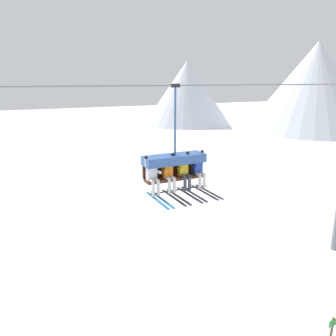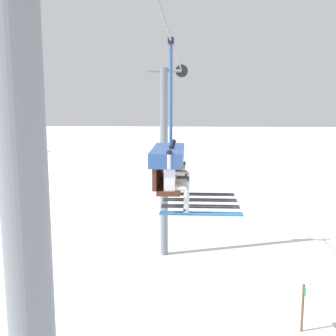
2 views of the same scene
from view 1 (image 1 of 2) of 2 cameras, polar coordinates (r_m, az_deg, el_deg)
ground_plane at (r=15.03m, az=5.00°, el=-20.78°), size 200.00×200.00×0.00m
mountain_peak_central at (r=68.29m, az=3.32°, el=12.94°), size 17.85×17.85×12.62m
mountain_peak_east at (r=64.34m, az=24.10°, el=12.75°), size 23.01×23.01×15.26m
lift_cable at (r=11.78m, az=9.94°, el=14.02°), size 18.24×0.05×0.05m
chairlift_chair at (r=11.17m, az=1.04°, el=0.99°), size 2.18×0.74×3.49m
skier_white at (r=10.70m, az=-2.66°, el=-1.30°), size 0.48×1.70×1.34m
skier_orange at (r=10.94m, az=0.19°, el=-0.92°), size 0.48×1.70×1.34m
skier_yellow at (r=11.20m, az=2.88°, el=-0.56°), size 0.48×1.70×1.34m
skier_blue at (r=11.48m, az=5.44°, el=-0.22°), size 0.48×1.70×1.34m
trail_sign at (r=12.81m, az=26.48°, el=-24.74°), size 0.36×0.08×1.60m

